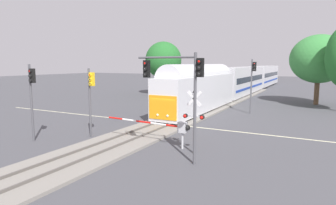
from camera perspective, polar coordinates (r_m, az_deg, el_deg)
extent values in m
plane|color=#47474C|center=(26.86, 0.06, -4.27)|extent=(220.00, 220.00, 0.00)
cube|color=beige|center=(26.86, 0.06, -4.26)|extent=(44.00, 0.20, 0.01)
cube|color=gray|center=(26.84, 0.06, -4.08)|extent=(4.40, 80.00, 0.18)
cube|color=#56514C|center=(27.15, -1.28, -3.60)|extent=(0.10, 80.00, 0.14)
cube|color=#56514C|center=(26.49, 1.43, -3.89)|extent=(0.10, 80.00, 0.14)
cube|color=silver|center=(33.34, 6.16, 1.98)|extent=(3.00, 17.29, 3.90)
cube|color=orange|center=(25.63, -1.06, -1.02)|extent=(2.76, 0.08, 2.15)
cylinder|color=silver|center=(33.21, 6.20, 5.12)|extent=(2.76, 15.56, 2.76)
sphere|color=#F4F2CC|center=(25.97, -2.04, -2.43)|extent=(0.24, 0.24, 0.24)
sphere|color=#F4F2CC|center=(25.50, -0.09, -2.62)|extent=(0.24, 0.24, 0.24)
cube|color=silver|center=(52.98, 14.48, 4.27)|extent=(3.00, 22.17, 4.60)
cube|color=black|center=(52.64, 16.10, 4.52)|extent=(0.04, 19.95, 0.90)
cube|color=#193899|center=(52.73, 16.05, 2.95)|extent=(0.04, 20.40, 0.36)
cube|color=silver|center=(75.59, 18.58, 5.07)|extent=(3.00, 22.17, 4.60)
cube|color=black|center=(75.35, 19.73, 5.24)|extent=(0.04, 19.95, 0.90)
cube|color=#193899|center=(75.41, 19.69, 4.14)|extent=(0.04, 20.40, 0.36)
cylinder|color=#B7B7BC|center=(19.17, 2.85, -7.50)|extent=(0.14, 0.14, 1.10)
cube|color=#B7B7BC|center=(18.95, 2.86, -4.87)|extent=(0.56, 0.40, 0.70)
sphere|color=black|center=(18.81, 3.83, -4.98)|extent=(0.36, 0.36, 0.36)
cylinder|color=red|center=(19.20, 1.24, -4.66)|extent=(1.20, 0.12, 0.15)
cylinder|color=white|center=(19.75, -1.88, -4.24)|extent=(1.20, 0.12, 0.15)
cylinder|color=red|center=(20.36, -4.82, -3.83)|extent=(1.20, 0.12, 0.15)
cylinder|color=white|center=(21.01, -7.58, -3.43)|extent=(1.20, 0.12, 0.15)
cylinder|color=red|center=(21.72, -10.17, -3.06)|extent=(1.20, 0.12, 0.15)
sphere|color=red|center=(22.08, -11.39, -2.87)|extent=(0.14, 0.14, 0.14)
cylinder|color=#B2B2B7|center=(17.94, 5.17, -4.15)|extent=(0.14, 0.14, 3.80)
cube|color=white|center=(17.67, 5.20, 0.77)|extent=(0.98, 0.05, 0.98)
cube|color=white|center=(17.67, 5.20, 0.77)|extent=(0.98, 0.05, 0.98)
cube|color=#B2B2B7|center=(17.85, 5.19, -2.71)|extent=(1.10, 0.08, 0.08)
cylinder|color=black|center=(17.98, 3.44, -2.62)|extent=(0.26, 0.18, 0.26)
cylinder|color=black|center=(17.56, 6.72, -2.91)|extent=(0.26, 0.18, 0.26)
sphere|color=red|center=(17.89, 3.31, -2.67)|extent=(0.20, 0.20, 0.20)
sphere|color=red|center=(17.47, 6.60, -2.96)|extent=(0.20, 0.20, 0.20)
cone|color=black|center=(17.64, 5.25, 2.29)|extent=(0.28, 0.28, 0.22)
cylinder|color=#4C4C51|center=(15.81, 5.30, -1.42)|extent=(0.16, 0.16, 6.15)
cube|color=black|center=(15.51, 6.37, 6.84)|extent=(0.34, 0.26, 1.00)
sphere|color=red|center=(15.37, 6.18, 8.03)|extent=(0.20, 0.20, 0.20)
cylinder|color=black|center=(15.34, 6.14, 8.03)|extent=(0.24, 0.10, 0.24)
sphere|color=#262626|center=(15.37, 6.16, 6.83)|extent=(0.20, 0.20, 0.20)
cylinder|color=black|center=(15.34, 6.12, 6.83)|extent=(0.24, 0.10, 0.24)
sphere|color=#262626|center=(15.38, 6.15, 5.64)|extent=(0.20, 0.20, 0.20)
cylinder|color=black|center=(15.35, 6.11, 5.64)|extent=(0.24, 0.10, 0.24)
cylinder|color=#4C4C51|center=(16.39, -0.45, 8.85)|extent=(3.59, 0.12, 0.12)
cube|color=black|center=(17.02, -4.21, 6.60)|extent=(0.34, 0.26, 1.00)
sphere|color=red|center=(16.89, -4.49, 7.68)|extent=(0.20, 0.20, 0.20)
cylinder|color=black|center=(16.87, -4.54, 7.68)|extent=(0.24, 0.10, 0.24)
sphere|color=#262626|center=(16.89, -4.48, 6.59)|extent=(0.20, 0.20, 0.20)
cylinder|color=black|center=(16.87, -4.53, 6.59)|extent=(0.24, 0.10, 0.24)
sphere|color=#262626|center=(16.90, -4.47, 5.51)|extent=(0.20, 0.20, 0.20)
cylinder|color=black|center=(16.88, -4.52, 5.50)|extent=(0.24, 0.10, 0.24)
cylinder|color=#4C4C51|center=(33.35, 16.03, 3.00)|extent=(0.16, 0.16, 6.03)
cube|color=black|center=(33.20, 16.65, 6.79)|extent=(0.34, 0.26, 1.00)
sphere|color=red|center=(33.05, 16.62, 7.34)|extent=(0.20, 0.20, 0.20)
cylinder|color=black|center=(33.02, 16.61, 7.34)|extent=(0.24, 0.10, 0.24)
sphere|color=#262626|center=(33.05, 16.60, 6.79)|extent=(0.20, 0.20, 0.20)
cylinder|color=black|center=(33.02, 16.59, 6.79)|extent=(0.24, 0.10, 0.24)
sphere|color=#262626|center=(33.06, 16.57, 6.23)|extent=(0.20, 0.20, 0.20)
cylinder|color=black|center=(33.03, 16.56, 6.23)|extent=(0.24, 0.10, 0.24)
cylinder|color=#4C4C51|center=(22.60, -15.09, -0.11)|extent=(0.16, 0.16, 5.21)
cube|color=gold|center=(22.24, -14.73, 4.45)|extent=(0.34, 0.26, 1.00)
sphere|color=red|center=(22.11, -15.02, 5.26)|extent=(0.20, 0.20, 0.20)
cylinder|color=gold|center=(22.09, -15.07, 5.25)|extent=(0.24, 0.10, 0.24)
sphere|color=#262626|center=(22.13, -14.99, 4.43)|extent=(0.20, 0.20, 0.20)
cylinder|color=gold|center=(22.11, -15.04, 4.42)|extent=(0.24, 0.10, 0.24)
sphere|color=#262626|center=(22.15, -14.96, 3.60)|extent=(0.20, 0.20, 0.20)
cylinder|color=gold|center=(22.13, -15.01, 3.60)|extent=(0.24, 0.10, 0.24)
cylinder|color=#4C4C51|center=(22.80, -25.24, -0.13)|extent=(0.16, 0.16, 5.52)
cube|color=black|center=(22.42, -25.09, 4.79)|extent=(0.34, 0.26, 1.00)
sphere|color=red|center=(22.32, -25.45, 5.58)|extent=(0.20, 0.20, 0.20)
cylinder|color=black|center=(22.30, -25.51, 5.58)|extent=(0.24, 0.10, 0.24)
sphere|color=#262626|center=(22.33, -25.40, 4.76)|extent=(0.20, 0.20, 0.20)
cylinder|color=black|center=(22.31, -25.46, 4.76)|extent=(0.24, 0.10, 0.24)
sphere|color=#262626|center=(22.34, -25.35, 3.94)|extent=(0.20, 0.20, 0.20)
cylinder|color=black|center=(22.33, -25.41, 3.94)|extent=(0.24, 0.10, 0.24)
cylinder|color=#4C3828|center=(51.68, -0.90, 3.59)|extent=(0.58, 0.58, 3.73)
ellipsoid|color=#236628|center=(51.55, -0.91, 8.34)|extent=(6.33, 6.33, 6.42)
cylinder|color=brown|center=(44.20, 27.17, 2.04)|extent=(0.64, 0.64, 3.73)
ellipsoid|color=#38843D|center=(44.05, 27.52, 7.60)|extent=(7.41, 7.41, 6.47)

